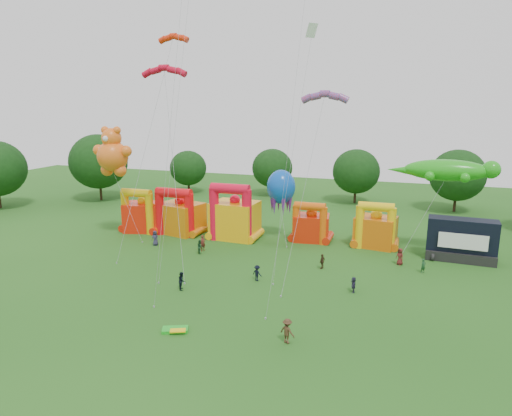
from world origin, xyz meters
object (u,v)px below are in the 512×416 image
(stage_trailer, at_px, (461,240))
(teddy_bear_kite, at_px, (118,172))
(spectator_0, at_px, (155,238))
(gecko_kite, at_px, (431,202))
(octopus_kite, at_px, (282,202))
(bouncy_castle_0, at_px, (142,215))
(spectator_4, at_px, (322,261))
(bouncy_castle_2, at_px, (234,217))

(stage_trailer, bearing_deg, teddy_bear_kite, -173.50)
(stage_trailer, xyz_separation_m, spectator_0, (-35.76, -6.14, -1.37))
(teddy_bear_kite, xyz_separation_m, spectator_0, (5.81, -1.41, -7.85))
(gecko_kite, xyz_separation_m, octopus_kite, (-17.86, 1.10, -1.48))
(teddy_bear_kite, height_order, gecko_kite, teddy_bear_kite)
(teddy_bear_kite, bearing_deg, bouncy_castle_0, 79.79)
(bouncy_castle_0, bearing_deg, spectator_0, -46.35)
(bouncy_castle_0, height_order, gecko_kite, gecko_kite)
(gecko_kite, bearing_deg, octopus_kite, 176.47)
(octopus_kite, relative_size, spectator_4, 5.51)
(stage_trailer, relative_size, teddy_bear_kite, 0.51)
(spectator_0, xyz_separation_m, spectator_4, (21.38, -1.62, -0.12))
(spectator_0, bearing_deg, octopus_kite, 26.45)
(bouncy_castle_2, height_order, spectator_4, bouncy_castle_2)
(gecko_kite, xyz_separation_m, spectator_0, (-32.21, -6.46, -5.53))
(octopus_kite, distance_m, spectator_4, 12.30)
(spectator_4, bearing_deg, spectator_0, -75.98)
(octopus_kite, bearing_deg, spectator_4, -52.54)
(bouncy_castle_0, bearing_deg, stage_trailer, 1.12)
(bouncy_castle_0, bearing_deg, gecko_kite, 1.72)
(bouncy_castle_0, height_order, stage_trailer, bouncy_castle_0)
(bouncy_castle_2, distance_m, spectator_0, 10.45)
(gecko_kite, relative_size, spectator_4, 7.26)
(bouncy_castle_2, relative_size, octopus_kite, 0.82)
(bouncy_castle_0, height_order, teddy_bear_kite, teddy_bear_kite)
(spectator_4, bearing_deg, octopus_kite, -124.19)
(bouncy_castle_2, bearing_deg, octopus_kite, 13.76)
(bouncy_castle_2, distance_m, teddy_bear_kite, 16.00)
(bouncy_castle_2, relative_size, stage_trailer, 1.00)
(teddy_bear_kite, distance_m, spectator_0, 9.86)
(bouncy_castle_0, height_order, spectator_4, bouncy_castle_0)
(teddy_bear_kite, height_order, spectator_0, teddy_bear_kite)
(bouncy_castle_0, xyz_separation_m, spectator_4, (26.48, -6.97, -1.52))
(bouncy_castle_0, distance_m, octopus_kite, 19.75)
(stage_trailer, height_order, gecko_kite, gecko_kite)
(stage_trailer, bearing_deg, spectator_4, -151.63)
(bouncy_castle_0, height_order, spectator_0, bouncy_castle_0)
(teddy_bear_kite, xyz_separation_m, spectator_4, (27.19, -3.03, -7.97))
(bouncy_castle_2, height_order, stage_trailer, bouncy_castle_2)
(spectator_4, bearing_deg, teddy_bear_kite, -78.00)
(spectator_0, height_order, spectator_4, spectator_0)
(teddy_bear_kite, xyz_separation_m, octopus_kite, (20.15, 6.16, -3.80))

